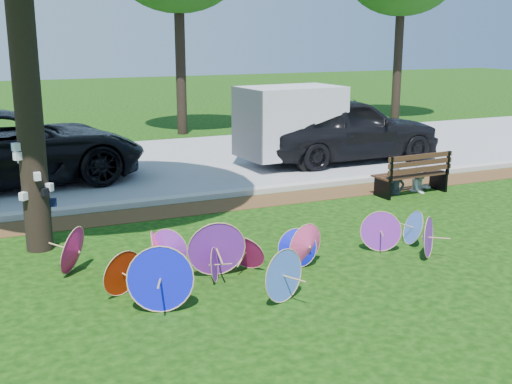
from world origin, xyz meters
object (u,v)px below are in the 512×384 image
Objects in this scene: cargo_trailer at (291,121)px; person_left at (397,168)px; dark_pickup at (346,129)px; park_bench at (410,173)px; parasol_pile at (241,253)px; black_van at (6,148)px; person_right at (422,166)px.

person_left is at bearing -83.74° from cargo_trailer.
park_bench is at bearing 170.29° from dark_pickup.
dark_pickup is 2.99× the size of park_bench.
cargo_trailer is at bearing 102.54° from park_bench.
black_van is at bearing 110.18° from parasol_pile.
person_right is (0.70, 0.00, -0.00)m from person_left.
parasol_pile is at bearing 139.02° from dark_pickup.
cargo_trailer is 2.19× the size of person_right.
black_van is 9.76m from person_right.
black_van is 7.26m from cargo_trailer.
person_right is at bearing 29.02° from parasol_pile.
dark_pickup is at bearing 80.85° from person_left.
dark_pickup is (8.98, -0.64, 0.02)m from black_van.
person_left is (7.97, -4.49, -0.29)m from black_van.
black_van is at bearing 156.19° from person_left.
park_bench is (5.48, 3.18, 0.10)m from parasol_pile.
parasol_pile is 6.06m from person_left.
dark_pickup reaches higher than person_right.
dark_pickup is (6.14, 7.08, 0.56)m from parasol_pile.
person_left is at bearing -125.71° from black_van.
dark_pickup is 4.44× the size of person_left.
black_van is 3.58× the size of park_bench.
black_van is 9.48m from park_bench.
park_bench is at bearing -78.99° from cargo_trailer.
parasol_pile is 6.33m from park_bench.
parasol_pile is 6.67m from person_right.
cargo_trailer is at bearing -101.50° from black_van.
dark_pickup is at bearing -4.28° from cargo_trailer.
park_bench reaches higher than parasol_pile.
park_bench is 1.48× the size of person_left.
dark_pickup is 2.04× the size of cargo_trailer.
parasol_pile is 1.13× the size of dark_pickup.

